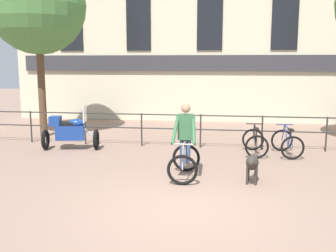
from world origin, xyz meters
The scene contains 8 objects.
ground_plane centered at (0.00, 0.00, 0.00)m, with size 60.00×60.00×0.00m, color #8E7060.
canal_railing centered at (0.00, 5.20, 0.71)m, with size 15.05×0.05×1.05m.
cyclist_with_bike centered at (-0.16, 2.03, 0.76)m, with size 0.71×1.19×1.70m.
dog centered at (1.36, 1.71, 0.45)m, with size 0.34×0.88×0.64m.
parked_motorcycle centered at (-3.93, 4.37, 0.56)m, with size 1.75×0.89×1.35m.
parked_bicycle_near_lamp centered at (1.62, 4.54, 0.36)m, with size 0.70×1.13×0.86m.
parked_bicycle_mid_left centered at (2.53, 4.54, 0.36)m, with size 0.80×1.19×0.86m.
tree_canalside_left centered at (-5.71, 6.28, 4.53)m, with size 3.30×3.30×6.21m.
Camera 1 is at (0.74, -6.86, 2.66)m, focal length 42.00 mm.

